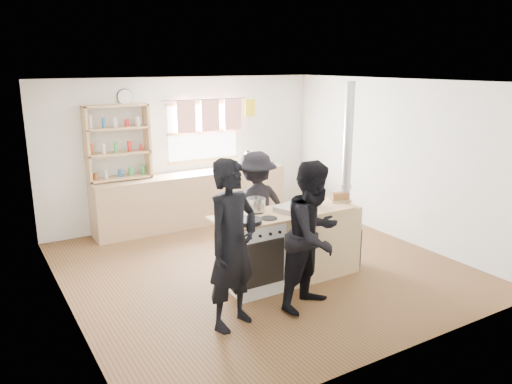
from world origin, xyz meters
TOP-DOWN VIEW (x-y plane):
  - ground at (0.00, 0.00)m, footprint 5.00×5.00m
  - back_counter at (0.00, 2.22)m, footprint 3.40×0.55m
  - shelving_unit at (-1.20, 2.34)m, footprint 1.00×0.28m
  - thermos at (1.09, 2.22)m, footprint 0.10×0.10m
  - cooking_island at (0.14, -0.55)m, footprint 1.97×0.64m
  - skillet_greens at (-0.60, -0.72)m, footprint 0.45×0.45m
  - roast_tray at (0.09, -0.58)m, footprint 0.42×0.38m
  - stockpot_stove at (-0.28, -0.37)m, footprint 0.24×0.24m
  - stockpot_counter at (0.48, -0.51)m, footprint 0.25×0.25m
  - bread_board at (0.93, -0.53)m, footprint 0.33×0.29m
  - flue_heater at (1.02, -0.54)m, footprint 0.35×0.35m
  - person_near_left at (-1.06, -1.20)m, footprint 0.77×0.63m
  - person_near_right at (-0.08, -1.28)m, footprint 0.99×0.88m
  - person_far at (0.10, 0.27)m, footprint 1.02×0.61m

SIDE VIEW (x-z plane):
  - ground at x=0.00m, z-range -0.01..0.00m
  - back_counter at x=0.00m, z-range 0.00..0.90m
  - cooking_island at x=0.14m, z-range 0.00..0.93m
  - flue_heater at x=1.02m, z-range -0.60..1.90m
  - person_far at x=0.10m, z-range 0.00..1.56m
  - person_near_right at x=-0.08m, z-range 0.00..1.71m
  - person_near_left at x=-1.06m, z-range 0.00..1.81m
  - skillet_greens at x=-0.60m, z-range 0.93..0.98m
  - roast_tray at x=0.09m, z-range 0.93..1.00m
  - bread_board at x=0.93m, z-range 0.92..1.04m
  - stockpot_counter at x=0.48m, z-range 0.92..1.11m
  - stockpot_stove at x=-0.28m, z-range 0.92..1.11m
  - thermos at x=1.09m, z-range 0.90..1.17m
  - shelving_unit at x=-1.20m, z-range 0.91..2.11m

